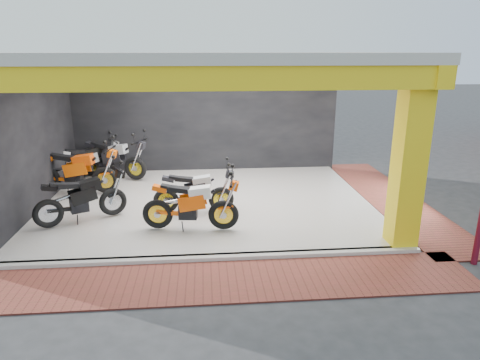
# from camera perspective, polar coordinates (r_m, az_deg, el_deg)

# --- Properties ---
(ground) EXTENTS (80.00, 80.00, 0.00)m
(ground) POSITION_cam_1_polar(r_m,az_deg,el_deg) (9.01, -4.08, -7.65)
(ground) COLOR #2D2D30
(ground) RESTS_ON ground
(showroom_floor) EXTENTS (8.00, 6.00, 0.10)m
(showroom_floor) POSITION_cam_1_polar(r_m,az_deg,el_deg) (10.84, -4.28, -3.03)
(showroom_floor) COLOR silver
(showroom_floor) RESTS_ON ground
(showroom_ceiling) EXTENTS (8.40, 6.40, 0.20)m
(showroom_ceiling) POSITION_cam_1_polar(r_m,az_deg,el_deg) (10.20, -4.73, 16.08)
(showroom_ceiling) COLOR beige
(showroom_ceiling) RESTS_ON corner_column
(back_wall) EXTENTS (8.20, 0.20, 3.50)m
(back_wall) POSITION_cam_1_polar(r_m,az_deg,el_deg) (13.44, -4.64, 8.34)
(back_wall) COLOR black
(back_wall) RESTS_ON ground
(left_wall) EXTENTS (0.20, 6.20, 3.50)m
(left_wall) POSITION_cam_1_polar(r_m,az_deg,el_deg) (11.14, -26.16, 4.90)
(left_wall) COLOR black
(left_wall) RESTS_ON ground
(corner_column) EXTENTS (0.50, 0.50, 3.50)m
(corner_column) POSITION_cam_1_polar(r_m,az_deg,el_deg) (8.60, 21.61, 2.35)
(corner_column) COLOR yellow
(corner_column) RESTS_ON ground
(header_beam_front) EXTENTS (8.40, 0.30, 0.40)m
(header_beam_front) POSITION_cam_1_polar(r_m,az_deg,el_deg) (7.21, -4.49, 13.39)
(header_beam_front) COLOR yellow
(header_beam_front) RESTS_ON corner_column
(header_beam_right) EXTENTS (0.30, 6.40, 0.40)m
(header_beam_right) POSITION_cam_1_polar(r_m,az_deg,el_deg) (10.99, 17.33, 13.89)
(header_beam_right) COLOR yellow
(header_beam_right) RESTS_ON corner_column
(floor_kerb) EXTENTS (8.00, 0.20, 0.10)m
(floor_kerb) POSITION_cam_1_polar(r_m,az_deg,el_deg) (8.07, -3.96, -10.33)
(floor_kerb) COLOR silver
(floor_kerb) RESTS_ON ground
(paver_front) EXTENTS (9.00, 1.40, 0.03)m
(paver_front) POSITION_cam_1_polar(r_m,az_deg,el_deg) (7.40, -3.83, -13.33)
(paver_front) COLOR brown
(paver_front) RESTS_ON ground
(paver_right) EXTENTS (1.40, 7.00, 0.03)m
(paver_right) POSITION_cam_1_polar(r_m,az_deg,el_deg) (11.90, 19.53, -2.34)
(paver_right) COLOR brown
(paver_right) RESTS_ON ground
(moto_hero) EXTENTS (2.22, 1.04, 1.31)m
(moto_hero) POSITION_cam_1_polar(r_m,az_deg,el_deg) (8.86, -2.23, -2.79)
(moto_hero) COLOR #F4540A
(moto_hero) RESTS_ON showroom_floor
(moto_row_a) EXTENTS (1.97, 0.73, 1.20)m
(moto_row_a) POSITION_cam_1_polar(r_m,az_deg,el_deg) (9.89, -2.54, -0.99)
(moto_row_a) COLOR black
(moto_row_a) RESTS_ON showroom_floor
(moto_row_b) EXTENTS (2.23, 1.66, 1.29)m
(moto_row_b) POSITION_cam_1_polar(r_m,az_deg,el_deg) (10.05, -16.72, -1.16)
(moto_row_b) COLOR black
(moto_row_b) RESTS_ON showroom_floor
(moto_row_c) EXTENTS (2.45, 1.13, 1.45)m
(moto_row_c) POSITION_cam_1_polar(r_m,az_deg,el_deg) (11.65, -17.67, 1.60)
(moto_row_c) COLOR #F95E0A
(moto_row_c) RESTS_ON showroom_floor
(moto_row_d) EXTENTS (2.15, 1.66, 1.25)m
(moto_row_d) POSITION_cam_1_polar(r_m,az_deg,el_deg) (13.43, -17.05, 3.18)
(moto_row_d) COLOR #A7AAAE
(moto_row_d) RESTS_ON showroom_floor
(moto_row_e) EXTENTS (2.46, 1.65, 1.41)m
(moto_row_e) POSITION_cam_1_polar(r_m,az_deg,el_deg) (12.65, -13.88, 3.00)
(moto_row_e) COLOR black
(moto_row_e) RESTS_ON showroom_floor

